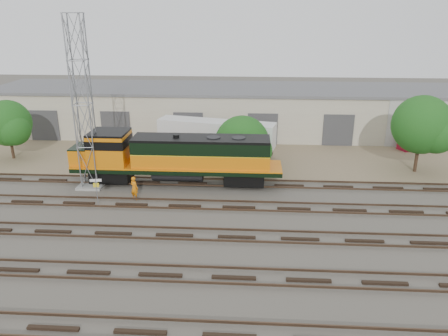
# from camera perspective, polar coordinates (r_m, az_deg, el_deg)

# --- Properties ---
(ground) EXTENTS (140.00, 140.00, 0.00)m
(ground) POSITION_cam_1_polar(r_m,az_deg,el_deg) (30.79, 1.88, -6.43)
(ground) COLOR #47423A
(ground) RESTS_ON ground
(dirt_strip) EXTENTS (80.00, 16.00, 0.02)m
(dirt_strip) POSITION_cam_1_polar(r_m,az_deg,el_deg) (44.73, 2.50, 2.09)
(dirt_strip) COLOR #726047
(dirt_strip) RESTS_ON ground
(tracks) EXTENTS (80.00, 20.40, 0.28)m
(tracks) POSITION_cam_1_polar(r_m,az_deg,el_deg) (28.09, 1.68, -8.99)
(tracks) COLOR black
(tracks) RESTS_ON ground
(warehouse) EXTENTS (58.40, 10.40, 5.30)m
(warehouse) POSITION_cam_1_polar(r_m,az_deg,el_deg) (51.76, 2.79, 7.56)
(warehouse) COLOR #BFB99F
(warehouse) RESTS_ON ground
(locomotive) EXTENTS (17.21, 3.02, 4.14)m
(locomotive) POSITION_cam_1_polar(r_m,az_deg,el_deg) (35.99, -6.65, 1.48)
(locomotive) COLOR black
(locomotive) RESTS_ON tracks
(signal_tower) EXTENTS (2.00, 2.00, 13.51)m
(signal_tower) POSITION_cam_1_polar(r_m,az_deg,el_deg) (35.74, -17.94, 7.55)
(signal_tower) COLOR gray
(signal_tower) RESTS_ON ground
(sign_post) EXTENTS (0.84, 0.17, 2.07)m
(sign_post) POSITION_cam_1_polar(r_m,az_deg,el_deg) (33.48, -16.35, -2.33)
(sign_post) COLOR gray
(sign_post) RESTS_ON ground
(worker) EXTENTS (0.81, 0.71, 1.85)m
(worker) POSITION_cam_1_polar(r_m,az_deg,el_deg) (33.91, -11.64, -2.58)
(worker) COLOR orange
(worker) RESTS_ON ground
(semi_trailer) EXTENTS (11.78, 4.82, 3.55)m
(semi_trailer) POSITION_cam_1_polar(r_m,az_deg,el_deg) (42.86, -0.68, 4.42)
(semi_trailer) COLOR silver
(semi_trailer) RESTS_ON ground
(dumpster_red) EXTENTS (1.93, 1.88, 1.40)m
(dumpster_red) POSITION_cam_1_polar(r_m,az_deg,el_deg) (49.00, 22.83, 2.95)
(dumpster_red) COLOR maroon
(dumpster_red) RESTS_ON ground
(tree_west) EXTENTS (4.62, 4.40, 5.75)m
(tree_west) POSITION_cam_1_polar(r_m,az_deg,el_deg) (46.41, -26.23, 5.10)
(tree_west) COLOR #382619
(tree_west) RESTS_ON ground
(tree_mid) EXTENTS (5.28, 5.03, 5.03)m
(tree_mid) POSITION_cam_1_polar(r_m,az_deg,el_deg) (39.96, 2.73, 3.03)
(tree_mid) COLOR #382619
(tree_mid) RESTS_ON ground
(tree_east) EXTENTS (5.36, 5.10, 6.89)m
(tree_east) POSITION_cam_1_polar(r_m,az_deg,el_deg) (41.63, 24.82, 4.91)
(tree_east) COLOR #382619
(tree_east) RESTS_ON ground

